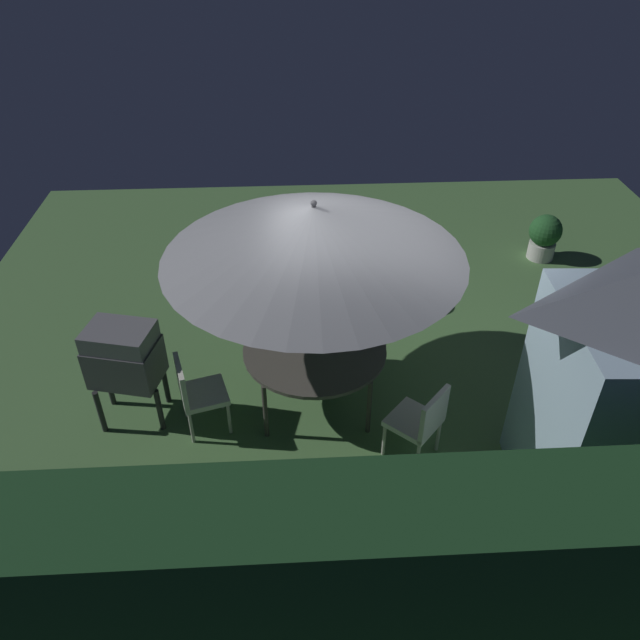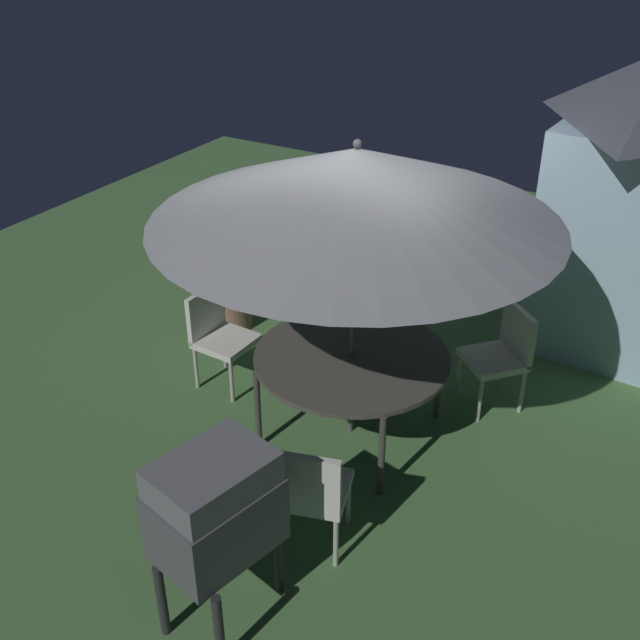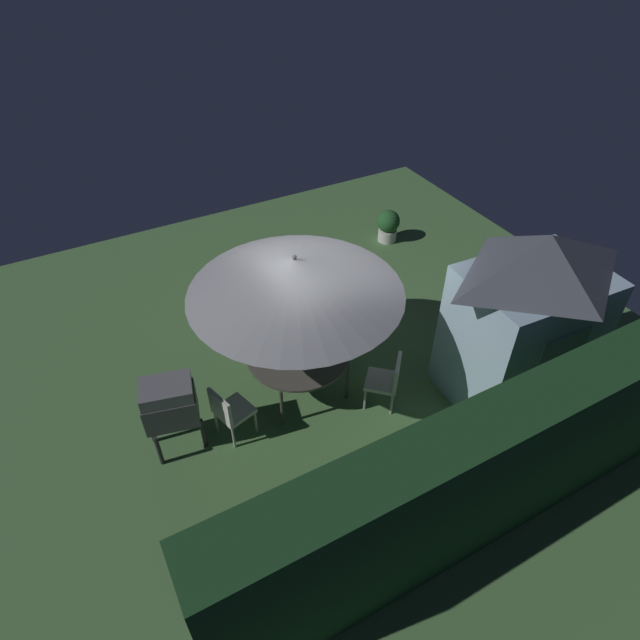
# 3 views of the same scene
# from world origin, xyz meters

# --- Properties ---
(ground_plane) EXTENTS (11.00, 11.00, 0.00)m
(ground_plane) POSITION_xyz_m (0.00, 0.00, 0.00)
(ground_plane) COLOR #47703D
(hedge_backdrop) EXTENTS (6.69, 0.66, 2.12)m
(hedge_backdrop) POSITION_xyz_m (0.00, 3.50, 1.06)
(hedge_backdrop) COLOR #193D1E
(hedge_backdrop) RESTS_ON ground
(patio_table) EXTENTS (1.55, 1.55, 0.74)m
(patio_table) POSITION_xyz_m (0.77, 0.43, 0.70)
(patio_table) COLOR #47423D
(patio_table) RESTS_ON ground
(patio_umbrella) EXTENTS (2.96, 2.96, 2.46)m
(patio_umbrella) POSITION_xyz_m (0.77, 0.43, 2.14)
(patio_umbrella) COLOR #4C4C51
(patio_umbrella) RESTS_ON ground
(bbq_grill) EXTENTS (0.80, 0.65, 1.20)m
(bbq_grill) POSITION_xyz_m (2.75, 0.60, 0.85)
(bbq_grill) COLOR #47474C
(bbq_grill) RESTS_ON ground
(chair_near_shed) EXTENTS (0.58, 0.57, 0.90)m
(chair_near_shed) POSITION_xyz_m (2.03, 0.80, 0.52)
(chair_near_shed) COLOR silver
(chair_near_shed) RESTS_ON ground
(chair_far_side) EXTENTS (0.65, 0.65, 0.90)m
(chair_far_side) POSITION_xyz_m (-0.24, 1.35, 0.52)
(chair_far_side) COLOR silver
(chair_far_side) RESTS_ON ground
(chair_toward_hedge) EXTENTS (0.48, 0.48, 0.90)m
(chair_toward_hedge) POSITION_xyz_m (0.72, -0.93, 0.52)
(chair_toward_hedge) COLOR silver
(chair_toward_hedge) RESTS_ON ground
(potted_plant_by_shed) EXTENTS (0.59, 0.59, 0.84)m
(potted_plant_by_shed) POSITION_xyz_m (-0.14, -1.44, 0.46)
(potted_plant_by_shed) COLOR #936651
(potted_plant_by_shed) RESTS_ON ground
(potted_plant_by_grill) EXTENTS (0.49, 0.49, 0.72)m
(potted_plant_by_grill) POSITION_xyz_m (-2.89, -2.56, 0.38)
(potted_plant_by_grill) COLOR silver
(potted_plant_by_grill) RESTS_ON ground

